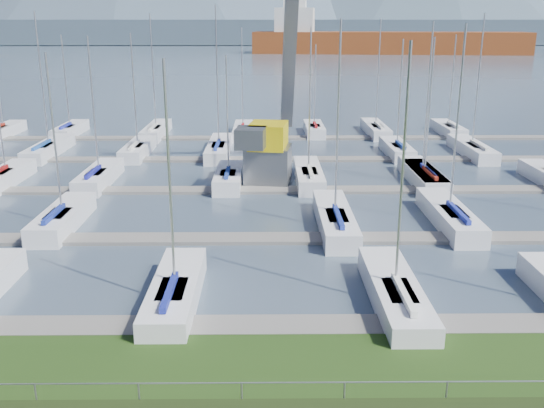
{
  "coord_description": "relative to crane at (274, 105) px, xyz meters",
  "views": [
    {
      "loc": [
        -0.26,
        -15.32,
        11.26
      ],
      "look_at": [
        0.0,
        12.0,
        3.0
      ],
      "focal_mm": 40.0,
      "sensor_mm": 36.0,
      "label": 1
    }
  ],
  "objects": [
    {
      "name": "water",
      "position": [
        -0.33,
        230.56,
        -5.73
      ],
      "size": [
        800.0,
        540.0,
        0.2
      ],
      "primitive_type": "cube",
      "color": "#445364"
    },
    {
      "name": "fence",
      "position": [
        -0.33,
        -29.44,
        -4.13
      ],
      "size": [
        80.0,
        0.04,
        0.04
      ],
      "primitive_type": "cylinder",
      "rotation": [
        0.0,
        1.57,
        0.0
      ],
      "color": "gray",
      "rests_on": "grass"
    },
    {
      "name": "foothill",
      "position": [
        -0.33,
        300.56,
        0.67
      ],
      "size": [
        900.0,
        80.0,
        12.0
      ],
      "primitive_type": "cube",
      "color": "#41515F",
      "rests_on": "water"
    },
    {
      "name": "docks",
      "position": [
        -0.33,
        -3.44,
        -5.55
      ],
      "size": [
        90.0,
        41.6,
        0.25
      ],
      "color": "slate",
      "rests_on": "water"
    },
    {
      "name": "crane",
      "position": [
        0.0,
        0.0,
        0.0
      ],
      "size": [
        4.83,
        13.35,
        22.35
      ],
      "rotation": [
        0.0,
        0.0,
        -0.14
      ],
      "color": "slate",
      "rests_on": "water"
    },
    {
      "name": "cargo_ship_mid",
      "position": [
        40.42,
        187.24,
        -1.79
      ],
      "size": [
        101.1,
        30.21,
        21.5
      ],
      "rotation": [
        0.0,
        0.0,
        -0.12
      ],
      "color": "brown",
      "rests_on": "water"
    },
    {
      "name": "sailboat_fleet",
      "position": [
        -1.22,
        -0.44,
        0.01
      ],
      "size": [
        75.38,
        49.57,
        13.16
      ],
      "color": "#A71619",
      "rests_on": "water"
    }
  ]
}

